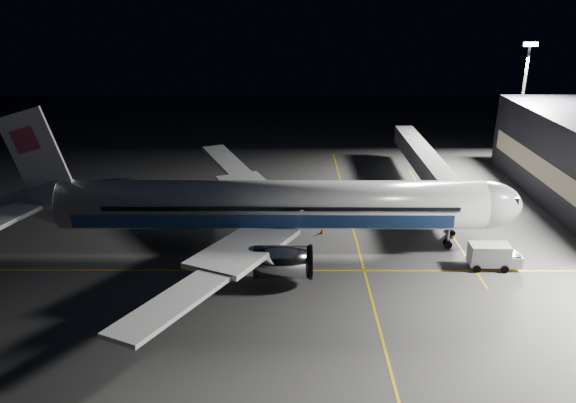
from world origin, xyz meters
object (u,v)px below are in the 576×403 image
(baggage_tug, at_px, (224,198))
(jet_bridge, at_px, (428,165))
(safety_cone_b, at_px, (322,231))
(safety_cone_c, at_px, (260,222))
(airliner, at_px, (263,206))
(floodlight_mast_north, at_px, (523,94))
(service_truck, at_px, (494,256))
(safety_cone_a, at_px, (270,202))

(baggage_tug, bearing_deg, jet_bridge, -16.16)
(safety_cone_b, bearing_deg, baggage_tug, 142.68)
(jet_bridge, bearing_deg, safety_cone_b, -138.70)
(safety_cone_c, bearing_deg, airliner, -83.99)
(jet_bridge, distance_m, safety_cone_b, 21.72)
(floodlight_mast_north, xyz_separation_m, baggage_tug, (-47.31, -17.84, -11.46))
(floodlight_mast_north, xyz_separation_m, safety_cone_c, (-41.80, -25.11, -12.06))
(airliner, height_order, jet_bridge, airliner)
(jet_bridge, distance_m, baggage_tug, 29.80)
(floodlight_mast_north, height_order, service_truck, floodlight_mast_north)
(jet_bridge, relative_size, safety_cone_c, 56.02)
(airliner, xyz_separation_m, service_truck, (25.06, -5.31, -3.67))
(jet_bridge, bearing_deg, service_truck, -85.15)
(airliner, xyz_separation_m, floodlight_mast_north, (41.08, 31.99, 7.21))
(jet_bridge, height_order, floodlight_mast_north, floodlight_mast_north)
(airliner, height_order, service_truck, airliner)
(jet_bridge, height_order, service_truck, jet_bridge)
(safety_cone_b, xyz_separation_m, safety_cone_c, (-7.80, 2.88, -0.04))
(safety_cone_b, bearing_deg, service_truck, -27.38)
(safety_cone_a, bearing_deg, safety_cone_c, -98.39)
(safety_cone_a, relative_size, safety_cone_c, 1.06)
(airliner, height_order, safety_cone_b, airliner)
(jet_bridge, relative_size, service_truck, 6.22)
(service_truck, bearing_deg, jet_bridge, 96.06)
(baggage_tug, xyz_separation_m, safety_cone_c, (5.51, -7.27, -0.60))
(baggage_tug, bearing_deg, airliner, -89.97)
(jet_bridge, height_order, baggage_tug, jet_bridge)
(floodlight_mast_north, height_order, safety_cone_b, floodlight_mast_north)
(safety_cone_a, xyz_separation_m, safety_cone_c, (-1.05, -7.12, -0.02))
(airliner, bearing_deg, safety_cone_c, 96.01)
(baggage_tug, xyz_separation_m, safety_cone_a, (6.56, -0.15, -0.58))
(safety_cone_a, xyz_separation_m, safety_cone_b, (6.75, -10.00, 0.02))
(service_truck, bearing_deg, airliner, 169.24)
(safety_cone_b, bearing_deg, airliner, -150.52)
(service_truck, bearing_deg, safety_cone_b, 153.83)
(service_truck, distance_m, baggage_tug, 36.86)
(floodlight_mast_north, bearing_deg, jet_bridge, -142.26)
(floodlight_mast_north, bearing_deg, safety_cone_a, -156.18)
(airliner, relative_size, service_truck, 11.12)
(safety_cone_b, bearing_deg, safety_cone_a, 124.02)
(airliner, bearing_deg, safety_cone_b, 29.48)
(floodlight_mast_north, relative_size, baggage_tug, 6.19)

